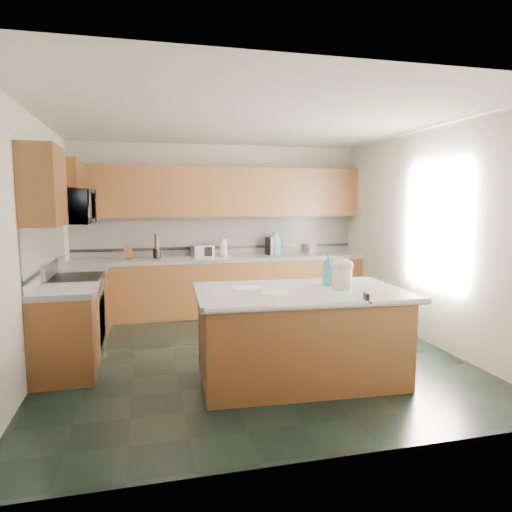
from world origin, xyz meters
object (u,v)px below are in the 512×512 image
object	(u,v)px
island_top	(299,292)
treat_jar	(342,279)
soap_bottle_island	(328,269)
coffee_maker	(272,246)
toaster_oven	(202,251)
knife_block	(128,253)
island_base	(299,337)

from	to	relation	value
island_top	treat_jar	xyz separation A→B (m)	(0.42, -0.07, 0.13)
soap_bottle_island	coffee_maker	xyz separation A→B (m)	(0.18, 2.78, -0.02)
soap_bottle_island	toaster_oven	xyz separation A→B (m)	(-0.98, 2.75, -0.07)
coffee_maker	island_top	bearing A→B (deg)	-115.63
treat_jar	knife_block	bearing A→B (deg)	122.47
knife_block	coffee_maker	world-z (taller)	coffee_maker
knife_block	coffee_maker	size ratio (longest dim) A/B	0.69
island_base	knife_block	xyz separation A→B (m)	(-1.73, 2.91, 0.59)
island_top	toaster_oven	xyz separation A→B (m)	(-0.60, 2.91, 0.12)
soap_bottle_island	treat_jar	bearing A→B (deg)	-60.36
island_base	treat_jar	distance (m)	0.73
treat_jar	toaster_oven	size ratio (longest dim) A/B	0.63
soap_bottle_island	knife_block	bearing A→B (deg)	145.53
toaster_oven	coffee_maker	xyz separation A→B (m)	(1.16, 0.03, 0.05)
soap_bottle_island	knife_block	size ratio (longest dim) A/B	1.64
island_base	toaster_oven	size ratio (longest dim) A/B	5.96
island_base	soap_bottle_island	bearing A→B (deg)	26.87
island_top	soap_bottle_island	xyz separation A→B (m)	(0.37, 0.16, 0.20)
island_top	knife_block	size ratio (longest dim) A/B	10.14
knife_block	island_base	bearing A→B (deg)	-59.92
treat_jar	toaster_oven	xyz separation A→B (m)	(-1.02, 2.98, -0.01)
soap_bottle_island	coffee_maker	bearing A→B (deg)	104.28
treat_jar	coffee_maker	distance (m)	3.02
knife_block	toaster_oven	size ratio (longest dim) A/B	0.62
island_top	island_base	bearing A→B (deg)	0.00
knife_block	treat_jar	bearing A→B (deg)	-54.83
knife_block	coffee_maker	distance (m)	2.29
treat_jar	soap_bottle_island	distance (m)	0.25
island_top	toaster_oven	world-z (taller)	toaster_oven
soap_bottle_island	knife_block	world-z (taller)	soap_bottle_island
soap_bottle_island	toaster_oven	world-z (taller)	soap_bottle_island
treat_jar	island_base	bearing A→B (deg)	166.97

